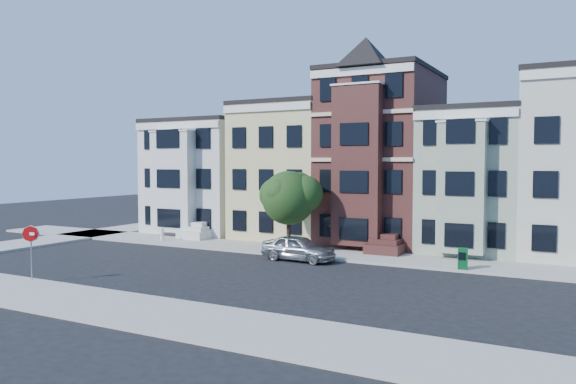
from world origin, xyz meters
The scene contains 13 objects.
ground centered at (0.00, 0.00, 0.00)m, with size 120.00×120.00×0.00m, color black.
far_sidewalk centered at (0.00, 8.00, 0.07)m, with size 60.00×4.00×0.15m, color #9E9B93.
near_sidewalk centered at (0.00, -8.00, 0.07)m, with size 60.00×4.00×0.15m, color #9E9B93.
cross_sidewalk centered at (-22.00, 0.00, 0.07)m, with size 4.00×60.00×0.15m, color #9E9B93.
house_white centered at (-15.00, 14.50, 4.50)m, with size 8.00×9.00×9.00m, color silver.
house_yellow centered at (-7.00, 14.50, 5.00)m, with size 7.00×9.00×10.00m, color #D1C688.
house_brown centered at (0.00, 14.50, 6.00)m, with size 7.00×9.00×12.00m, color #411E1A.
house_green centered at (6.50, 14.50, 4.50)m, with size 6.00×9.00×9.00m, color #92A087.
street_tree centered at (-3.79, 7.36, 3.32)m, with size 5.45×5.45×6.34m, color #2A4E1C, non-canonical shape.
parked_car centered at (-1.99, 5.20, 0.76)m, with size 1.80×4.48×1.53m, color #ABAFB4.
newspaper_box centered at (7.26, 6.30, 0.71)m, with size 0.51×0.45×1.12m, color #095424.
fire_hydrant centered at (-14.12, 7.21, 0.53)m, with size 0.27×0.27×0.76m, color white.
stop_sign centered at (-10.57, -6.30, 1.64)m, with size 0.82×0.11×2.97m, color #B60A0C, non-canonical shape.
Camera 1 is at (13.03, -24.09, 5.80)m, focal length 35.00 mm.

